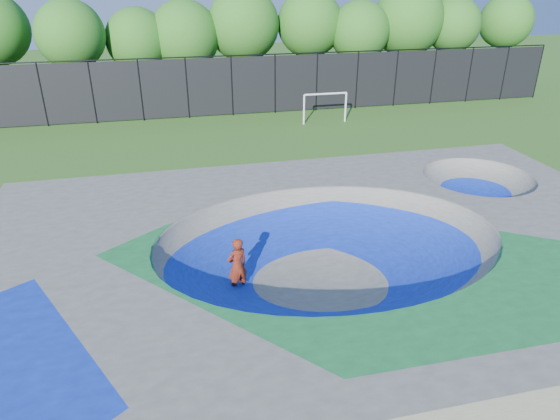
# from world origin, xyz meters

# --- Properties ---
(ground) EXTENTS (120.00, 120.00, 0.00)m
(ground) POSITION_xyz_m (0.00, 0.00, 0.00)
(ground) COLOR #2F5D19
(ground) RESTS_ON ground
(skate_deck) EXTENTS (22.00, 14.00, 1.50)m
(skate_deck) POSITION_xyz_m (0.00, 0.00, 0.75)
(skate_deck) COLOR gray
(skate_deck) RESTS_ON ground
(skater) EXTENTS (0.79, 0.67, 1.83)m
(skater) POSITION_xyz_m (-2.95, -0.16, 0.92)
(skater) COLOR red
(skater) RESTS_ON ground
(skateboard) EXTENTS (0.78, 0.59, 0.05)m
(skateboard) POSITION_xyz_m (-2.95, -0.16, 0.03)
(skateboard) COLOR black
(skateboard) RESTS_ON ground
(soccer_goal) EXTENTS (2.96, 0.12, 1.96)m
(soccer_goal) POSITION_xyz_m (5.60, 17.73, 1.35)
(soccer_goal) COLOR white
(soccer_goal) RESTS_ON ground
(fence) EXTENTS (48.09, 0.09, 4.04)m
(fence) POSITION_xyz_m (0.00, 21.00, 2.10)
(fence) COLOR black
(fence) RESTS_ON ground
(treeline) EXTENTS (52.51, 6.87, 8.37)m
(treeline) POSITION_xyz_m (2.28, 26.56, 5.11)
(treeline) COLOR #433521
(treeline) RESTS_ON ground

